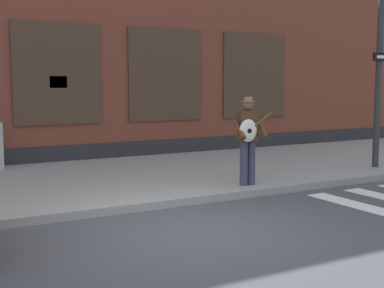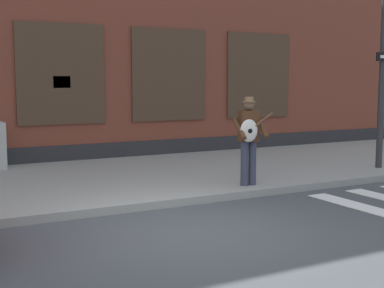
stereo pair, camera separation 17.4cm
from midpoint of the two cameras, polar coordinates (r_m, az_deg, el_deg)
The scene contains 4 objects.
ground_plane at distance 7.85m, azimuth 0.11°, elevation -9.36°, with size 160.00×160.00×0.00m, color #424449.
sidewalk at distance 11.58m, azimuth -9.71°, elevation -3.88°, with size 28.00×5.43×0.14m.
building_backdrop at distance 16.04m, azimuth -15.47°, elevation 12.99°, with size 28.00×4.06×8.03m.
busker at distance 10.45m, azimuth 6.56°, elevation 0.92°, with size 0.72×0.59×1.74m.
Camera 2 is at (-3.49, -6.69, 2.16)m, focal length 50.00 mm.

